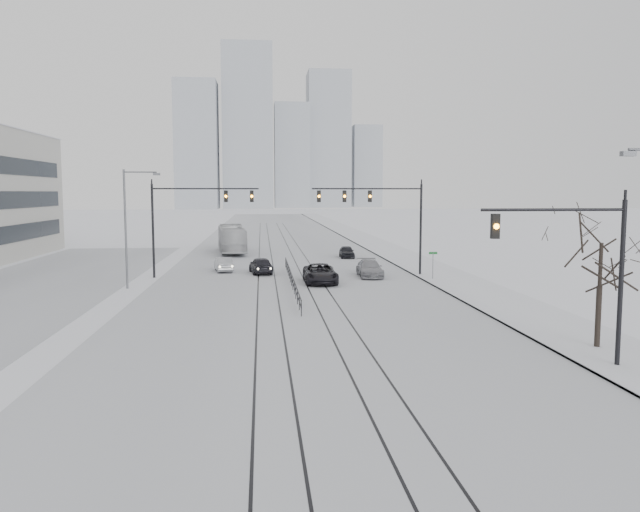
# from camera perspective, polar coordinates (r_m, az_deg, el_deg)

# --- Properties ---
(ground) EXTENTS (500.00, 500.00, 0.00)m
(ground) POSITION_cam_1_polar(r_m,az_deg,el_deg) (19.61, 1.77, -16.01)
(ground) COLOR silver
(ground) RESTS_ON ground
(road) EXTENTS (22.00, 260.00, 0.02)m
(road) POSITION_cam_1_polar(r_m,az_deg,el_deg) (78.43, -3.67, 0.51)
(road) COLOR silver
(road) RESTS_ON ground
(sidewalk_east) EXTENTS (5.00, 260.00, 0.16)m
(sidewalk_east) POSITION_cam_1_polar(r_m,az_deg,el_deg) (79.96, 6.05, 0.64)
(sidewalk_east) COLOR silver
(sidewalk_east) RESTS_ON ground
(curb) EXTENTS (0.10, 260.00, 0.12)m
(curb) POSITION_cam_1_polar(r_m,az_deg,el_deg) (79.52, 4.31, 0.62)
(curb) COLOR gray
(curb) RESTS_ON ground
(parking_strip) EXTENTS (14.00, 60.00, 0.03)m
(parking_strip) POSITION_cam_1_polar(r_m,az_deg,el_deg) (56.41, -23.63, -2.06)
(parking_strip) COLOR silver
(parking_strip) RESTS_ON ground
(tram_rails) EXTENTS (5.30, 180.00, 0.01)m
(tram_rails) POSITION_cam_1_polar(r_m,az_deg,el_deg) (58.56, -3.09, -1.29)
(tram_rails) COLOR black
(tram_rails) RESTS_ON ground
(skyline) EXTENTS (96.00, 48.00, 72.00)m
(skyline) POSITION_cam_1_polar(r_m,az_deg,el_deg) (292.71, -3.98, 10.42)
(skyline) COLOR #989EA6
(skyline) RESTS_ON ground
(traffic_mast_near) EXTENTS (6.10, 0.37, 7.00)m
(traffic_mast_near) POSITION_cam_1_polar(r_m,az_deg,el_deg) (27.51, 23.03, -0.33)
(traffic_mast_near) COLOR black
(traffic_mast_near) RESTS_ON ground
(traffic_mast_ne) EXTENTS (9.60, 0.37, 8.00)m
(traffic_mast_ne) POSITION_cam_1_polar(r_m,az_deg,el_deg) (54.09, 5.78, 4.20)
(traffic_mast_ne) COLOR black
(traffic_mast_ne) RESTS_ON ground
(traffic_mast_nw) EXTENTS (9.10, 0.37, 8.00)m
(traffic_mast_nw) POSITION_cam_1_polar(r_m,az_deg,el_deg) (54.44, -11.97, 3.91)
(traffic_mast_nw) COLOR black
(traffic_mast_nw) RESTS_ON ground
(street_light_west) EXTENTS (2.73, 0.25, 9.00)m
(street_light_west) POSITION_cam_1_polar(r_m,az_deg,el_deg) (49.12, -17.03, 3.16)
(street_light_west) COLOR #595B60
(street_light_west) RESTS_ON ground
(bare_tree) EXTENTS (4.40, 4.40, 6.10)m
(bare_tree) POSITION_cam_1_polar(r_m,az_deg,el_deg) (31.30, 24.31, 0.18)
(bare_tree) COLOR black
(bare_tree) RESTS_ON ground
(median_fence) EXTENTS (0.06, 24.00, 1.00)m
(median_fence) POSITION_cam_1_polar(r_m,az_deg,el_deg) (48.59, -2.62, -2.16)
(median_fence) COLOR black
(median_fence) RESTS_ON ground
(street_sign) EXTENTS (0.70, 0.06, 2.40)m
(street_sign) POSITION_cam_1_polar(r_m,az_deg,el_deg) (52.31, 10.29, -0.49)
(street_sign) COLOR #595B60
(street_sign) RESTS_ON ground
(sedan_sb_inner) EXTENTS (2.38, 4.59, 1.49)m
(sedan_sb_inner) POSITION_cam_1_polar(r_m,az_deg,el_deg) (56.23, -5.43, -0.86)
(sedan_sb_inner) COLOR black
(sedan_sb_inner) RESTS_ON ground
(sedan_sb_outer) EXTENTS (2.05, 4.18, 1.32)m
(sedan_sb_outer) POSITION_cam_1_polar(r_m,az_deg,el_deg) (58.17, -8.82, -0.77)
(sedan_sb_outer) COLOR #A4A6AC
(sedan_sb_outer) RESTS_ON ground
(sedan_nb_front) EXTENTS (2.54, 5.52, 1.53)m
(sedan_nb_front) POSITION_cam_1_polar(r_m,az_deg,el_deg) (50.11, 0.03, -1.64)
(sedan_nb_front) COLOR black
(sedan_nb_front) RESTS_ON ground
(sedan_nb_right) EXTENTS (2.18, 4.99, 1.43)m
(sedan_nb_right) POSITION_cam_1_polar(r_m,az_deg,el_deg) (54.03, 4.56, -1.16)
(sedan_nb_right) COLOR gray
(sedan_nb_right) RESTS_ON ground
(sedan_nb_far) EXTENTS (1.69, 3.90, 1.31)m
(sedan_nb_far) POSITION_cam_1_polar(r_m,az_deg,el_deg) (69.66, 2.46, 0.38)
(sedan_nb_far) COLOR black
(sedan_nb_far) RESTS_ON ground
(box_truck) EXTENTS (4.01, 12.34, 3.38)m
(box_truck) POSITION_cam_1_polar(r_m,az_deg,el_deg) (75.70, -8.07, 1.55)
(box_truck) COLOR silver
(box_truck) RESTS_ON ground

